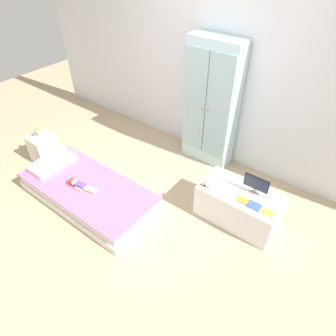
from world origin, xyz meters
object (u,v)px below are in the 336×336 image
at_px(table_lamp, 37,128).
at_px(nightstand, 44,148).
at_px(wardrobe, 211,105).
at_px(tv_stand, 238,206).
at_px(bed, 88,192).
at_px(book_blue, 254,206).
at_px(doll, 78,184).
at_px(book_orange, 243,200).
at_px(rocking_horse_toy, 206,183).
at_px(tv_monitor, 256,184).
at_px(book_yellow, 268,212).

bearing_deg(table_lamp, nightstand, 180.00).
bearing_deg(wardrobe, tv_stand, -41.67).
height_order(bed, book_blue, book_blue).
bearing_deg(tv_stand, book_blue, -28.56).
relative_size(doll, tv_stand, 0.44).
bearing_deg(wardrobe, bed, -113.54).
bearing_deg(book_orange, rocking_horse_toy, -173.34).
xyz_separation_m(wardrobe, book_orange, (0.97, -0.91, -0.42)).
distance_m(book_orange, book_blue, 0.13).
bearing_deg(nightstand, wardrobe, 38.62).
height_order(nightstand, tv_monitor, tv_monitor).
height_order(bed, doll, doll).
relative_size(bed, wardrobe, 1.02).
distance_m(doll, book_yellow, 2.18).
relative_size(tv_stand, book_orange, 7.69).
relative_size(doll, book_blue, 2.87).
bearing_deg(tv_monitor, tv_stand, -143.59).
xyz_separation_m(bed, tv_stand, (1.61, 0.82, 0.10)).
height_order(nightstand, table_lamp, table_lamp).
xyz_separation_m(nightstand, book_yellow, (3.08, 0.55, 0.23)).
height_order(tv_stand, tv_monitor, tv_monitor).
height_order(tv_monitor, rocking_horse_toy, tv_monitor).
bearing_deg(tv_monitor, book_orange, -102.72).
xyz_separation_m(nightstand, rocking_horse_toy, (2.37, 0.50, 0.28)).
relative_size(table_lamp, tv_stand, 0.24).
xyz_separation_m(table_lamp, book_blue, (2.93, 0.55, -0.12)).
bearing_deg(nightstand, tv_stand, 13.49).
bearing_deg(rocking_horse_toy, book_orange, 6.66).
xyz_separation_m(nightstand, table_lamp, (0.00, 0.00, 0.34)).
bearing_deg(book_yellow, bed, -159.93).
relative_size(book_blue, book_yellow, 1.20).
distance_m(table_lamp, tv_monitor, 2.93).
bearing_deg(book_blue, tv_stand, 151.44).
relative_size(rocking_horse_toy, book_orange, 1.04).
xyz_separation_m(book_orange, book_blue, (0.13, -0.00, -0.00)).
distance_m(rocking_horse_toy, book_orange, 0.43).
bearing_deg(book_blue, doll, -157.24).
distance_m(nightstand, book_blue, 2.99).
bearing_deg(tv_monitor, table_lamp, -165.48).
xyz_separation_m(table_lamp, wardrobe, (1.83, 1.46, 0.31)).
bearing_deg(bed, tv_monitor, 27.64).
xyz_separation_m(wardrobe, tv_monitor, (1.01, -0.72, -0.30)).
bearing_deg(wardrobe, tv_monitor, -35.54).
height_order(rocking_horse_toy, book_orange, rocking_horse_toy).
xyz_separation_m(tv_monitor, rocking_horse_toy, (-0.47, -0.24, -0.07)).
bearing_deg(book_yellow, doll, -158.76).
height_order(nightstand, book_orange, book_orange).
xyz_separation_m(table_lamp, book_orange, (2.80, 0.55, -0.12)).
height_order(nightstand, rocking_horse_toy, rocking_horse_toy).
height_order(doll, book_orange, book_orange).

